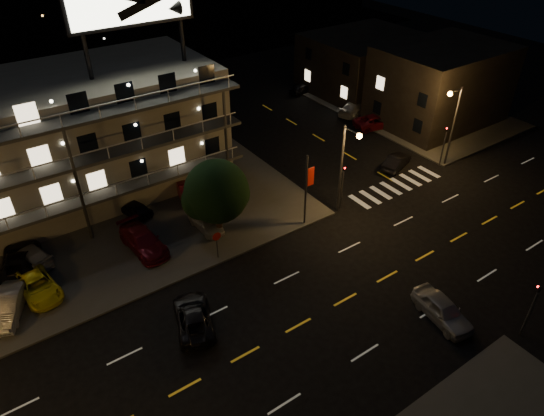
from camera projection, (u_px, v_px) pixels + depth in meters
ground at (322, 312)px, 31.88m from camera, size 140.00×140.00×0.00m
curb_nw at (28, 233)px, 38.81m from camera, size 44.00×24.00×0.15m
curb_ne at (407, 108)px, 59.39m from camera, size 16.00×24.00×0.15m
motel at (51, 142)px, 40.33m from camera, size 28.00×13.80×18.10m
side_bldg_front at (440, 85)px, 54.30m from camera, size 14.06×10.00×8.50m
side_bldg_back at (365, 63)px, 62.84m from camera, size 14.06×12.00×7.00m
streetlight_nc at (345, 162)px, 38.40m from camera, size 0.44×1.92×8.00m
streetlight_ne at (452, 119)px, 45.02m from camera, size 1.92×0.44×8.00m
signal_nw at (343, 182)px, 40.37m from camera, size 0.20×0.27×4.60m
signal_sw at (532, 305)px, 28.89m from camera, size 0.20×0.27×4.60m
signal_ne at (445, 142)px, 46.45m from camera, size 0.27×0.20×4.60m
banner_north at (307, 188)px, 37.99m from camera, size 0.83×0.16×6.40m
stop_sign at (217, 241)px, 35.30m from camera, size 0.91×0.11×2.61m
tree at (216, 193)px, 36.40m from camera, size 5.12×4.93×6.45m
lot_car_1 at (8, 306)px, 31.17m from camera, size 3.23×4.63×1.45m
lot_car_2 at (37, 286)px, 32.78m from camera, size 2.83×5.00×1.32m
lot_car_3 at (143, 241)px, 36.62m from camera, size 2.56×5.38×1.51m
lot_car_4 at (206, 222)px, 38.77m from camera, size 1.70×3.85×1.29m
lot_car_6 at (19, 261)px, 34.73m from camera, size 4.02×5.78×1.47m
lot_car_7 at (30, 255)px, 35.45m from camera, size 2.97×4.77×1.29m
lot_car_8 at (133, 208)px, 40.45m from camera, size 2.60×3.88×1.23m
lot_car_9 at (187, 188)px, 42.68m from camera, size 2.59×4.89×1.53m
side_car_0 at (396, 161)px, 47.17m from camera, size 4.29×2.67×1.33m
side_car_1 at (376, 121)px, 54.65m from camera, size 5.61×3.55×1.44m
side_car_2 at (354, 108)px, 57.65m from camera, size 5.56×3.65×1.50m
side_car_3 at (302, 89)px, 63.22m from camera, size 3.82×1.94×1.25m
road_car_east at (442, 310)px, 31.03m from camera, size 2.46×4.70×1.52m
road_car_west at (193, 317)px, 30.67m from camera, size 3.64×5.25×1.33m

